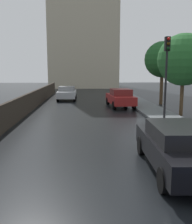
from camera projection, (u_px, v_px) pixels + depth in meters
The scene contains 8 objects.
ground at pixel (93, 188), 6.78m from camera, with size 120.00×120.00×0.00m, color black.
car_red_near_kerb at pixel (120, 98), 21.70m from camera, with size 2.12×4.55×1.57m.
car_black_far_ahead at pixel (177, 146), 7.85m from camera, with size 2.00×4.66×1.45m.
car_silver_behind_camera at pixel (67, 93), 26.75m from camera, with size 1.95×3.87×1.46m.
traffic_light at pixel (167, 65), 13.56m from camera, with size 0.26×0.39×4.72m.
street_tree_near at pixel (163, 60), 23.05m from camera, with size 3.26×3.26×5.72m.
street_tree_far at pixel (184, 60), 17.06m from camera, with size 3.49×3.49×5.55m.
distant_tower at pixel (85, 2), 46.97m from camera, with size 12.94×12.25×34.99m.
Camera 1 is at (-0.25, -6.36, 3.09)m, focal length 40.74 mm.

